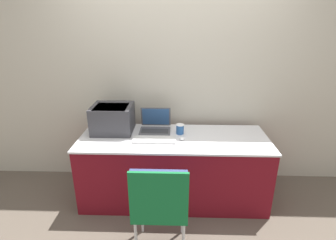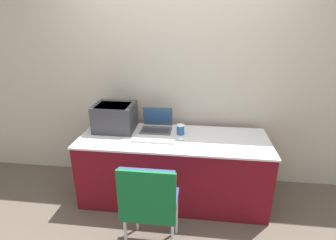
# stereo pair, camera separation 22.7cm
# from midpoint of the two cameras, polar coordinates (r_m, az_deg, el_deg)

# --- Properties ---
(ground_plane) EXTENTS (14.00, 14.00, 0.00)m
(ground_plane) POSITION_cam_midpoint_polar(r_m,az_deg,el_deg) (2.85, -1.36, -20.42)
(ground_plane) COLOR brown
(wall_back) EXTENTS (8.00, 0.05, 2.60)m
(wall_back) POSITION_cam_midpoint_polar(r_m,az_deg,el_deg) (3.02, -0.70, 9.85)
(wall_back) COLOR #B7B2A3
(wall_back) RESTS_ON ground_plane
(table) EXTENTS (1.97, 0.73, 0.73)m
(table) POSITION_cam_midpoint_polar(r_m,az_deg,el_deg) (2.91, -1.04, -10.38)
(table) COLOR maroon
(table) RESTS_ON ground_plane
(printer) EXTENTS (0.43, 0.37, 0.30)m
(printer) POSITION_cam_midpoint_polar(r_m,az_deg,el_deg) (2.92, -14.15, 0.46)
(printer) COLOR #333338
(printer) RESTS_ON table
(laptop_left) EXTENTS (0.33, 0.28, 0.24)m
(laptop_left) POSITION_cam_midpoint_polar(r_m,az_deg,el_deg) (2.90, -5.02, -1.32)
(laptop_left) COLOR #4C4C51
(laptop_left) RESTS_ON table
(external_keyboard) EXTENTS (0.44, 0.17, 0.02)m
(external_keyboard) POSITION_cam_midpoint_polar(r_m,az_deg,el_deg) (2.68, -5.44, -4.34)
(external_keyboard) COLOR silver
(external_keyboard) RESTS_ON table
(coffee_cup) EXTENTS (0.09, 0.09, 0.11)m
(coffee_cup) POSITION_cam_midpoint_polar(r_m,az_deg,el_deg) (2.81, 0.32, -2.02)
(coffee_cup) COLOR #285699
(coffee_cup) RESTS_ON table
(mouse) EXTENTS (0.06, 0.04, 0.03)m
(mouse) POSITION_cam_midpoint_polar(r_m,az_deg,el_deg) (2.67, 0.59, -4.12)
(mouse) COLOR silver
(mouse) RESTS_ON table
(chair) EXTENTS (0.43, 0.43, 0.90)m
(chair) POSITION_cam_midpoint_polar(r_m,az_deg,el_deg) (2.10, -5.05, -17.34)
(chair) COLOR navy
(chair) RESTS_ON ground_plane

